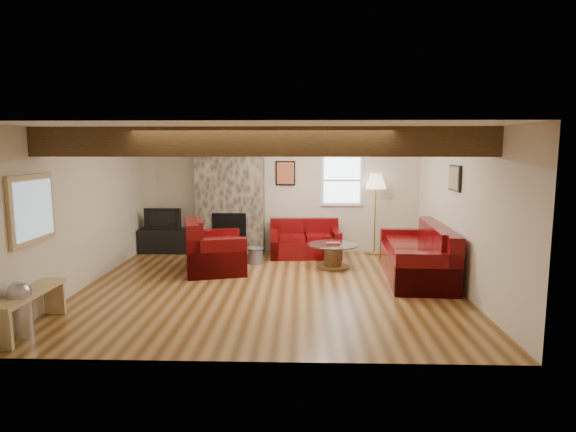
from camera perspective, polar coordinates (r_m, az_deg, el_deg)
name	(u,v)px	position (r m, az deg, el deg)	size (l,w,h in m)	color
room	(270,210)	(7.61, -2.17, 0.66)	(8.00, 8.00, 8.00)	brown
oak_beam	(263,142)	(6.30, -3.01, 8.77)	(6.00, 0.36, 0.38)	#341F0F
chimney_breast	(230,196)	(10.19, -6.83, 2.31)	(1.40, 0.67, 2.50)	#332E28
back_window	(342,180)	(10.30, 6.40, 4.22)	(0.90, 0.08, 1.10)	silver
hatch_window	(32,209)	(7.01, -28.04, 0.72)	(0.08, 1.00, 0.90)	tan
ceiling_dome	(325,136)	(8.44, 4.40, 9.46)	(0.40, 0.40, 0.18)	silver
artwork_back	(285,173)	(10.26, -0.31, 5.10)	(0.42, 0.06, 0.52)	black
artwork_right	(454,178)	(8.22, 19.09, 4.27)	(0.06, 0.55, 0.42)	black
sofa_three	(416,251)	(8.61, 14.92, -4.09)	(2.38, 0.99, 0.92)	#400407
loveseat	(305,238)	(9.93, 2.04, -2.67)	(1.43, 0.82, 0.76)	#400407
armchair_red	(215,246)	(8.84, -8.70, -3.50)	(1.17, 1.02, 0.94)	#400407
coffee_table	(333,256)	(9.06, 5.33, -4.75)	(0.93, 0.93, 0.48)	#432A15
tv_cabinet	(164,241)	(10.67, -14.44, -2.84)	(1.04, 0.41, 0.52)	black
television	(164,218)	(10.60, -14.53, -0.26)	(0.78, 0.10, 0.45)	black
floor_lamp	(376,186)	(10.22, 10.36, 3.55)	(0.43, 0.43, 1.70)	tan
pine_bench	(30,311)	(6.81, -28.29, -9.90)	(0.30, 1.30, 0.49)	tan
pedal_bin	(20,309)	(6.61, -29.14, -9.61)	(0.27, 0.27, 0.68)	#ADADB2
coal_bucket	(255,255)	(9.43, -3.89, -4.64)	(0.34, 0.34, 0.32)	slate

